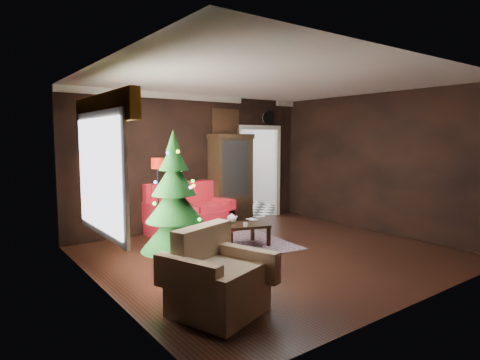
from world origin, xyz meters
TOP-DOWN VIEW (x-y plane):
  - floor at (0.00, 0.00)m, footprint 5.50×5.50m
  - ceiling at (0.00, 0.00)m, footprint 5.50×5.50m
  - wall_back at (0.00, 2.50)m, footprint 5.50×0.00m
  - wall_front at (0.00, -2.50)m, footprint 5.50×0.00m
  - wall_left at (-2.75, 0.00)m, footprint 0.00×5.50m
  - wall_right at (2.75, 0.00)m, footprint 0.00×5.50m
  - doorway at (1.70, 2.50)m, footprint 1.10×0.10m
  - left_window at (-2.71, 0.20)m, footprint 0.05×1.60m
  - valance at (-2.63, 0.20)m, footprint 0.12×2.10m
  - kitchen_floor at (1.70, 4.00)m, footprint 3.00×3.00m
  - kitchen_window at (1.70, 5.45)m, footprint 0.70×0.06m
  - rug at (-0.42, 0.82)m, footprint 2.55×1.98m
  - loveseat at (-0.40, 2.05)m, footprint 1.70×0.90m
  - curio_cabinet at (0.75, 2.27)m, footprint 0.90×0.45m
  - floor_lamp at (-1.21, 1.75)m, footprint 0.32×0.32m
  - christmas_tree at (-1.72, 0.10)m, footprint 1.12×1.12m
  - armchair at (-1.96, -1.37)m, footprint 1.13×1.13m
  - coffee_table at (-0.16, 0.61)m, footprint 1.01×0.79m
  - teapot at (-0.28, 0.77)m, footprint 0.24×0.24m
  - cup_a at (-0.41, 0.69)m, footprint 0.07×0.07m
  - cup_b at (-0.23, 0.43)m, footprint 0.09×0.09m
  - book at (0.12, 0.80)m, footprint 0.15×0.02m
  - wall_clock at (1.95, 2.45)m, footprint 0.32×0.32m
  - painting at (0.75, 2.46)m, footprint 0.62×0.05m
  - kitchen_counter at (1.70, 5.20)m, footprint 1.80×0.60m
  - kitchen_table at (1.40, 3.70)m, footprint 0.70×0.70m

SIDE VIEW (x-z plane):
  - floor at x=0.00m, z-range 0.00..0.00m
  - kitchen_floor at x=1.70m, z-range 0.00..0.00m
  - rug at x=-0.42m, z-range 0.00..0.01m
  - coffee_table at x=-0.16m, z-range 0.01..0.41m
  - kitchen_table at x=1.40m, z-range 0.00..0.75m
  - cup_a at x=-0.41m, z-range 0.41..0.46m
  - cup_b at x=-0.23m, z-range 0.41..0.48m
  - kitchen_counter at x=1.70m, z-range 0.00..0.90m
  - armchair at x=-1.96m, z-range 0.01..0.91m
  - teapot at x=-0.28m, z-range 0.41..0.58m
  - loveseat at x=-0.40m, z-range 0.00..1.00m
  - book at x=0.12m, z-range 0.41..0.61m
  - floor_lamp at x=-1.21m, z-range 0.11..1.55m
  - curio_cabinet at x=0.75m, z-range 0.00..1.90m
  - doorway at x=1.70m, z-range 0.00..2.10m
  - christmas_tree at x=-1.72m, z-range 0.14..1.96m
  - wall_back at x=0.00m, z-range -1.35..4.15m
  - wall_front at x=0.00m, z-range -1.35..4.15m
  - wall_left at x=-2.75m, z-range -1.35..4.15m
  - wall_right at x=2.75m, z-range -1.35..4.15m
  - left_window at x=-2.71m, z-range 0.75..2.15m
  - kitchen_window at x=1.70m, z-range 1.35..2.05m
  - painting at x=0.75m, z-range 1.99..2.51m
  - valance at x=-2.63m, z-range 2.10..2.44m
  - wall_clock at x=1.95m, z-range 2.35..2.41m
  - ceiling at x=0.00m, z-range 2.80..2.80m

